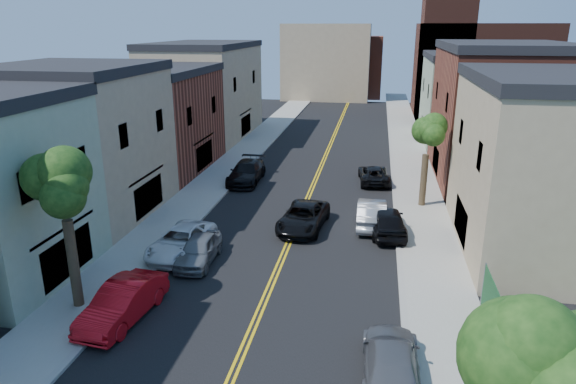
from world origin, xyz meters
The scene contains 24 objects.
sidewalk_left centered at (-7.90, 40.00, 0.07)m, with size 3.20×100.00×0.15m, color gray.
sidewalk_right centered at (7.90, 40.00, 0.07)m, with size 3.20×100.00×0.15m, color gray.
curb_left centered at (-6.15, 40.00, 0.07)m, with size 0.30×100.00×0.15m, color gray.
curb_right centered at (6.15, 40.00, 0.07)m, with size 0.30×100.00×0.15m, color gray.
bldg_left_tan_near centered at (-14.00, 25.00, 4.50)m, with size 9.00×10.00×9.00m, color #998466.
bldg_left_brick centered at (-14.00, 36.00, 4.00)m, with size 9.00×12.00×8.00m, color brown.
bldg_left_tan_far centered at (-14.00, 50.00, 4.75)m, with size 9.00×16.00×9.50m, color #998466.
bldg_right_tan centered at (14.00, 24.00, 4.50)m, with size 9.00×12.00×9.00m, color #998466.
bldg_right_brick centered at (14.00, 38.00, 5.00)m, with size 9.00×14.00×10.00m, color brown.
bldg_right_palegrn centered at (14.00, 52.00, 4.25)m, with size 9.00×12.00×8.50m, color gray.
church centered at (16.33, 67.07, 7.24)m, with size 16.20×14.20×22.60m.
backdrop_left centered at (-4.00, 82.00, 6.00)m, with size 14.00×8.00×12.00m, color #998466.
backdrop_center centered at (0.00, 86.00, 5.00)m, with size 10.00×8.00×10.00m, color brown.
tree_left_mid centered at (-7.88, 14.01, 6.58)m, with size 5.20×5.20×9.29m.
tree_right_far centered at (7.92, 30.01, 5.76)m, with size 4.40×4.40×8.03m.
red_sedan centered at (-5.50, 13.46, 0.80)m, with size 1.69×4.84×1.59m, color red.
white_pickup centered at (-5.50, 20.09, 0.71)m, with size 2.37×5.14×1.43m, color silver.
grey_car_left centered at (-4.18, 19.19, 0.72)m, with size 1.69×4.20×1.43m, color slate.
black_car_left centered at (-5.30, 33.58, 0.81)m, with size 2.28×5.61×1.63m, color black.
grey_car_right centered at (5.50, 11.54, 0.71)m, with size 1.99×4.90×1.42m, color #515358.
black_car_right centered at (5.50, 24.78, 0.83)m, with size 1.97×4.90×1.67m, color black.
silver_car_right centered at (4.57, 26.00, 0.82)m, with size 1.73×4.96×1.63m, color #9A9CA1.
dark_car_right_far centered at (4.59, 35.15, 0.67)m, with size 2.22×4.82×1.34m, color black.
black_suv_lane centered at (0.50, 24.76, 0.74)m, with size 2.45×5.32×1.48m, color black.
Camera 1 is at (4.53, -3.93, 11.84)m, focal length 31.89 mm.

